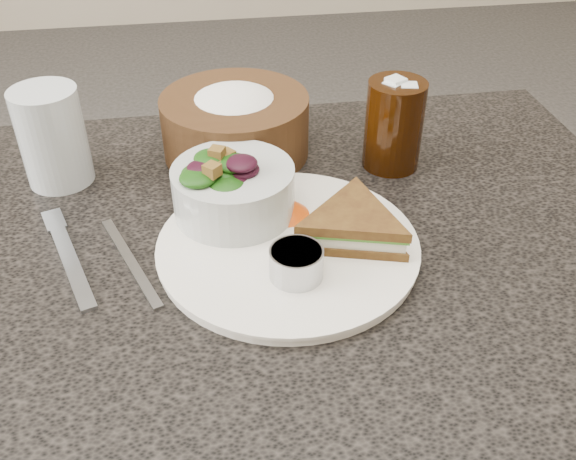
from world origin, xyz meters
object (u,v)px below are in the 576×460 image
at_px(dining_table, 257,447).
at_px(dinner_plate, 288,247).
at_px(bread_basket, 235,116).
at_px(water_glass, 52,137).
at_px(dressing_ramekin, 296,264).
at_px(sandwich, 353,225).
at_px(salad_bowl, 233,183).
at_px(cola_glass, 394,121).

relative_size(dining_table, dinner_plate, 3.48).
bearing_deg(bread_basket, dinner_plate, -81.06).
bearing_deg(dinner_plate, water_glass, 143.94).
distance_m(dinner_plate, bread_basket, 0.24).
relative_size(dining_table, dressing_ramekin, 17.83).
bearing_deg(bread_basket, sandwich, -65.30).
bearing_deg(salad_bowl, cola_glass, 24.05).
height_order(dining_table, cola_glass, cola_glass).
relative_size(cola_glass, water_glass, 1.04).
height_order(salad_bowl, bread_basket, bread_basket).
relative_size(salad_bowl, dressing_ramekin, 2.52).
bearing_deg(dressing_ramekin, sandwich, 35.83).
relative_size(sandwich, salad_bowl, 1.01).
height_order(bread_basket, water_glass, water_glass).
xyz_separation_m(dining_table, bread_basket, (0.01, 0.22, 0.43)).
bearing_deg(dinner_plate, sandwich, -3.83).
distance_m(salad_bowl, cola_glass, 0.24).
height_order(sandwich, dressing_ramekin, sandwich).
height_order(salad_bowl, cola_glass, cola_glass).
bearing_deg(dining_table, sandwich, -8.38).
bearing_deg(water_glass, cola_glass, -3.85).
bearing_deg(dining_table, bread_basket, 87.91).
bearing_deg(cola_glass, sandwich, -118.88).
bearing_deg(sandwich, dinner_plate, -168.13).
relative_size(salad_bowl, cola_glass, 1.09).
height_order(dinner_plate, sandwich, sandwich).
relative_size(dining_table, bread_basket, 5.02).
xyz_separation_m(dining_table, cola_glass, (0.21, 0.15, 0.44)).
distance_m(dinner_plate, water_glass, 0.34).
xyz_separation_m(dinner_plate, sandwich, (0.07, -0.00, 0.03)).
distance_m(cola_glass, water_glass, 0.43).
height_order(dining_table, dressing_ramekin, dressing_ramekin).
distance_m(dinner_plate, sandwich, 0.08).
bearing_deg(sandwich, water_glass, 165.22).
height_order(dinner_plate, bread_basket, bread_basket).
distance_m(sandwich, salad_bowl, 0.15).
xyz_separation_m(dressing_ramekin, bread_basket, (-0.04, 0.29, 0.03)).
distance_m(salad_bowl, bread_basket, 0.16).
relative_size(sandwich, cola_glass, 1.09).
relative_size(dining_table, cola_glass, 7.69).
xyz_separation_m(salad_bowl, dressing_ramekin, (0.05, -0.13, -0.02)).
relative_size(salad_bowl, water_glass, 1.13).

